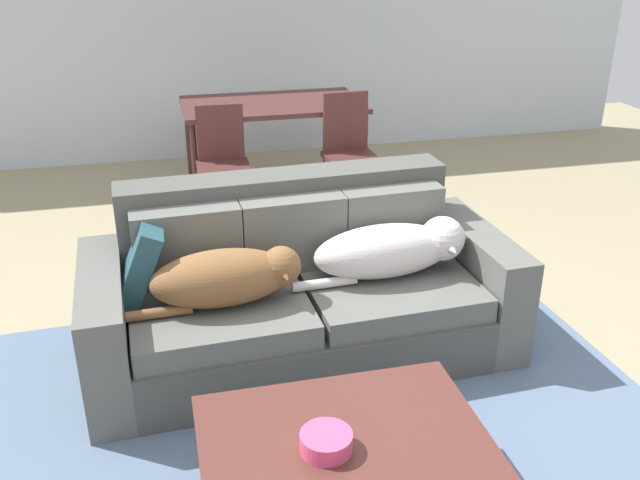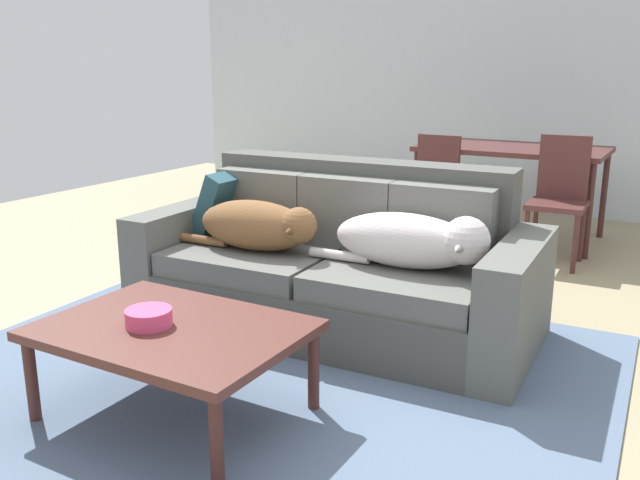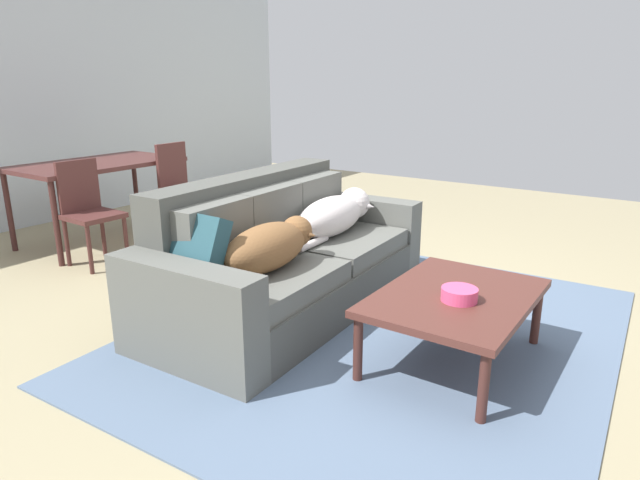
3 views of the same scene
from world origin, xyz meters
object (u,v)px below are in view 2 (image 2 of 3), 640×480
at_px(bowl_on_coffee_table, 149,318).
at_px(dining_chair_near_right, 559,194).
at_px(dining_table, 512,155).
at_px(coffee_table, 172,335).
at_px(dog_on_left_cushion, 259,225).
at_px(couch, 339,267).
at_px(throw_pillow_by_left_arm, 225,204).
at_px(dog_on_right_cushion, 415,241).
at_px(dining_chair_near_left, 432,185).

bearing_deg(bowl_on_coffee_table, dining_chair_near_right, 72.97).
relative_size(dining_table, dining_chair_near_right, 1.59).
relative_size(coffee_table, bowl_on_coffee_table, 5.53).
bearing_deg(bowl_on_coffee_table, coffee_table, 30.47).
bearing_deg(dog_on_left_cushion, coffee_table, -76.93).
height_order(coffee_table, bowl_on_coffee_table, bowl_on_coffee_table).
height_order(couch, dog_on_left_cushion, couch).
bearing_deg(throw_pillow_by_left_arm, coffee_table, -61.29).
bearing_deg(coffee_table, throw_pillow_by_left_arm, 118.71).
xyz_separation_m(dog_on_right_cushion, dining_chair_near_right, (0.32, 2.01, -0.06)).
height_order(bowl_on_coffee_table, dining_chair_near_left, dining_chair_near_left).
bearing_deg(dog_on_right_cushion, dining_table, 91.68).
bearing_deg(dining_table, dining_chair_near_left, -132.15).
distance_m(couch, dining_chair_near_right, 2.08).
distance_m(dog_on_left_cushion, coffee_table, 1.11).
xyz_separation_m(dining_table, dining_chair_near_left, (-0.49, -0.54, -0.22)).
bearing_deg(couch, coffee_table, -96.75).
height_order(coffee_table, dining_chair_near_right, dining_chair_near_right).
relative_size(dog_on_left_cushion, bowl_on_coffee_table, 4.46).
distance_m(bowl_on_coffee_table, dining_table, 3.83).
distance_m(coffee_table, dining_table, 3.78).
relative_size(throw_pillow_by_left_arm, bowl_on_coffee_table, 2.12).
xyz_separation_m(bowl_on_coffee_table, dining_chair_near_right, (0.98, 3.21, 0.07)).
relative_size(couch, dog_on_left_cushion, 2.63).
bearing_deg(dining_table, dog_on_left_cushion, -104.46).
distance_m(dog_on_left_cushion, bowl_on_coffee_table, 1.13).
xyz_separation_m(dog_on_left_cushion, dining_table, (0.69, 2.69, 0.13)).
distance_m(dog_on_right_cushion, coffee_table, 1.32).
bearing_deg(couch, bowl_on_coffee_table, -100.04).
xyz_separation_m(dining_chair_near_left, dining_chair_near_right, (0.99, -0.03, 0.03)).
relative_size(dog_on_right_cushion, coffee_table, 0.90).
height_order(dog_on_left_cushion, coffee_table, dog_on_left_cushion).
bearing_deg(dining_chair_near_right, throw_pillow_by_left_arm, -132.29).
distance_m(couch, dog_on_right_cushion, 0.56).
bearing_deg(bowl_on_coffee_table, throw_pillow_by_left_arm, 115.10).
bearing_deg(dining_chair_near_right, dog_on_left_cushion, -121.48).
xyz_separation_m(throw_pillow_by_left_arm, dining_table, (1.10, 2.46, 0.09)).
bearing_deg(bowl_on_coffee_table, dog_on_left_cushion, 100.93).
bearing_deg(dining_table, dog_on_right_cushion, -85.91).
bearing_deg(dog_on_right_cushion, couch, 165.68).
bearing_deg(dog_on_right_cushion, dog_on_left_cushion, -175.66).
xyz_separation_m(throw_pillow_by_left_arm, bowl_on_coffee_table, (0.62, -1.32, -0.17)).
xyz_separation_m(dog_on_left_cushion, dining_chair_near_left, (0.20, 2.14, -0.09)).
distance_m(dining_table, dining_chair_near_left, 0.76).
xyz_separation_m(bowl_on_coffee_table, dining_table, (0.48, 3.79, 0.26)).
height_order(throw_pillow_by_left_arm, dining_chair_near_left, dining_chair_near_left).
bearing_deg(bowl_on_coffee_table, couch, 82.38).
bearing_deg(dining_chair_near_left, bowl_on_coffee_table, -87.76).
xyz_separation_m(couch, dining_chair_near_right, (0.81, 1.90, 0.18)).
height_order(coffee_table, dining_chair_near_left, dining_chair_near_left).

